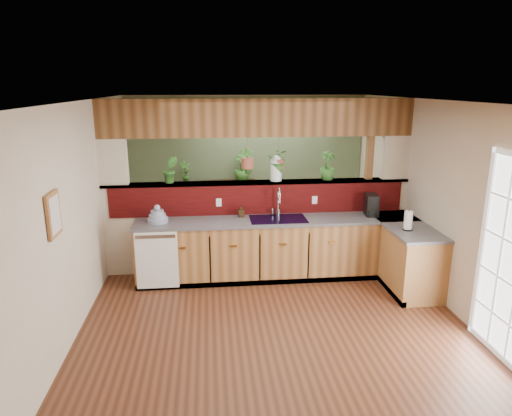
{
  "coord_description": "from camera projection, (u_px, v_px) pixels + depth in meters",
  "views": [
    {
      "loc": [
        -0.73,
        -5.31,
        2.79
      ],
      "look_at": [
        -0.1,
        0.7,
        1.15
      ],
      "focal_mm": 32.0,
      "sensor_mm": 36.0,
      "label": 1
    }
  ],
  "objects": [
    {
      "name": "dishwasher",
      "position": [
        157.0,
        260.0,
        6.27
      ],
      "size": [
        0.58,
        0.03,
        0.82
      ],
      "color": "white",
      "rests_on": "ground"
    },
    {
      "name": "coffee_maker",
      "position": [
        371.0,
        206.0,
        6.78
      ],
      "size": [
        0.17,
        0.29,
        0.32
      ],
      "rotation": [
        0.0,
        0.0,
        -0.14
      ],
      "color": "black",
      "rests_on": "countertop"
    },
    {
      "name": "wall_right",
      "position": [
        449.0,
        206.0,
        5.8
      ],
      "size": [
        0.02,
        7.0,
        2.6
      ],
      "primitive_type": "cube",
      "color": "beige",
      "rests_on": "ground"
    },
    {
      "name": "dish_stack",
      "position": [
        158.0,
        217.0,
        6.46
      ],
      "size": [
        0.29,
        0.29,
        0.26
      ],
      "color": "#8793AF",
      "rests_on": "countertop"
    },
    {
      "name": "paper_towel",
      "position": [
        408.0,
        221.0,
        6.1
      ],
      "size": [
        0.13,
        0.13,
        0.28
      ],
      "color": "black",
      "rests_on": "countertop"
    },
    {
      "name": "shelf_plant_b",
      "position": [
        242.0,
        167.0,
        8.68
      ],
      "size": [
        0.31,
        0.31,
        0.53
      ],
      "primitive_type": "imported",
      "rotation": [
        0.0,
        0.0,
        -0.03
      ],
      "color": "#295C20",
      "rests_on": "shelving_console"
    },
    {
      "name": "wall_left",
      "position": [
        76.0,
        216.0,
        5.33
      ],
      "size": [
        0.02,
        7.0,
        2.6
      ],
      "primitive_type": "cube",
      "color": "beige",
      "rests_on": "ground"
    },
    {
      "name": "ledge_plant_right",
      "position": [
        328.0,
        166.0,
        6.89
      ],
      "size": [
        0.3,
        0.3,
        0.43
      ],
      "primitive_type": "imported",
      "rotation": [
        0.0,
        0.0,
        0.27
      ],
      "color": "#295C20",
      "rests_on": "pass_through_ledge"
    },
    {
      "name": "floor_plant",
      "position": [
        304.0,
        217.0,
        8.58
      ],
      "size": [
        0.78,
        0.71,
        0.75
      ],
      "primitive_type": "imported",
      "rotation": [
        0.0,
        0.0,
        -0.2
      ],
      "color": "#295C20",
      "rests_on": "ground"
    },
    {
      "name": "hanging_plant_a",
      "position": [
        247.0,
        152.0,
        6.71
      ],
      "size": [
        0.25,
        0.21,
        0.51
      ],
      "color": "brown",
      "rests_on": "header_beam"
    },
    {
      "name": "countertop",
      "position": [
        318.0,
        249.0,
        6.71
      ],
      "size": [
        4.14,
        1.52,
        0.9
      ],
      "color": "#8F5F31",
      "rests_on": "ground"
    },
    {
      "name": "soap_dispenser",
      "position": [
        241.0,
        211.0,
        6.71
      ],
      "size": [
        0.09,
        0.09,
        0.18
      ],
      "primitive_type": "imported",
      "rotation": [
        0.0,
        0.0,
        0.07
      ],
      "color": "#392715",
      "rests_on": "countertop"
    },
    {
      "name": "ledge_plant_left",
      "position": [
        170.0,
        170.0,
        6.65
      ],
      "size": [
        0.24,
        0.21,
        0.4
      ],
      "primitive_type": "imported",
      "rotation": [
        0.0,
        0.0,
        0.15
      ],
      "color": "#295C20",
      "rests_on": "pass_through_ledge"
    },
    {
      "name": "french_door",
      "position": [
        509.0,
        263.0,
        4.61
      ],
      "size": [
        0.06,
        1.02,
        2.16
      ],
      "primitive_type": "cube",
      "color": "white",
      "rests_on": "ground"
    },
    {
      "name": "shelving_console",
      "position": [
        219.0,
        207.0,
        8.84
      ],
      "size": [
        1.53,
        0.63,
        0.99
      ],
      "primitive_type": "cube",
      "rotation": [
        0.0,
        0.0,
        0.16
      ],
      "color": "black",
      "rests_on": "ground"
    },
    {
      "name": "wall_front",
      "position": [
        367.0,
        404.0,
        2.21
      ],
      "size": [
        4.6,
        0.02,
        2.6
      ],
      "primitive_type": "cube",
      "color": "beige",
      "rests_on": "ground"
    },
    {
      "name": "faucet",
      "position": [
        278.0,
        201.0,
        6.72
      ],
      "size": [
        0.19,
        0.19,
        0.43
      ],
      "color": "#B7B7B2",
      "rests_on": "countertop"
    },
    {
      "name": "header_beam",
      "position": [
        258.0,
        118.0,
        6.59
      ],
      "size": [
        4.6,
        0.15,
        0.55
      ],
      "primitive_type": "cube",
      "color": "brown",
      "rests_on": "ground"
    },
    {
      "name": "pass_through_ledge",
      "position": [
        258.0,
        182.0,
        6.84
      ],
      "size": [
        4.6,
        0.21,
        0.04
      ],
      "primitive_type": "cube",
      "color": "brown",
      "rests_on": "ground"
    },
    {
      "name": "wall_back",
      "position": [
        246.0,
        163.0,
        8.92
      ],
      "size": [
        4.6,
        0.02,
        2.6
      ],
      "primitive_type": "cube",
      "color": "beige",
      "rests_on": "ground"
    },
    {
      "name": "framed_print",
      "position": [
        54.0,
        215.0,
        4.5
      ],
      "size": [
        0.04,
        0.35,
        0.45
      ],
      "color": "#8F5F31",
      "rests_on": "wall_left"
    },
    {
      "name": "pass_through_partition",
      "position": [
        260.0,
        194.0,
        6.89
      ],
      "size": [
        4.6,
        0.21,
        2.6
      ],
      "color": "beige",
      "rests_on": "ground"
    },
    {
      "name": "sage_backwall",
      "position": [
        246.0,
        163.0,
        8.9
      ],
      "size": [
        4.55,
        0.02,
        2.55
      ],
      "primitive_type": "cube",
      "color": "#526645",
      "rests_on": "ground"
    },
    {
      "name": "glass_jar",
      "position": [
        276.0,
        168.0,
        6.81
      ],
      "size": [
        0.17,
        0.17,
        0.38
      ],
      "color": "silver",
      "rests_on": "pass_through_ledge"
    },
    {
      "name": "ceiling",
      "position": [
        271.0,
        102.0,
        5.22
      ],
      "size": [
        4.6,
        7.0,
        0.01
      ],
      "primitive_type": "cube",
      "color": "brown",
      "rests_on": "ground"
    },
    {
      "name": "ground",
      "position": [
        269.0,
        307.0,
        5.91
      ],
      "size": [
        4.6,
        7.0,
        0.01
      ],
      "primitive_type": "cube",
      "color": "#4C2717",
      "rests_on": "ground"
    },
    {
      "name": "hanging_plant_b",
      "position": [
        278.0,
        151.0,
        6.75
      ],
      "size": [
        0.38,
        0.35,
        0.47
      ],
      "color": "brown",
      "rests_on": "header_beam"
    },
    {
      "name": "navy_sink",
      "position": [
        278.0,
        224.0,
        6.65
      ],
      "size": [
        0.82,
        0.5,
        0.18
      ],
      "color": "black",
      "rests_on": "countertop"
    },
    {
      "name": "shelf_plant_a",
      "position": [
        185.0,
        172.0,
        8.59
      ],
      "size": [
        0.26,
        0.22,
        0.42
      ],
      "primitive_type": "imported",
      "rotation": [
        0.0,
        0.0,
        0.37
      ],
      "color": "#295C20",
      "rests_on": "shelving_console"
    }
  ]
}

